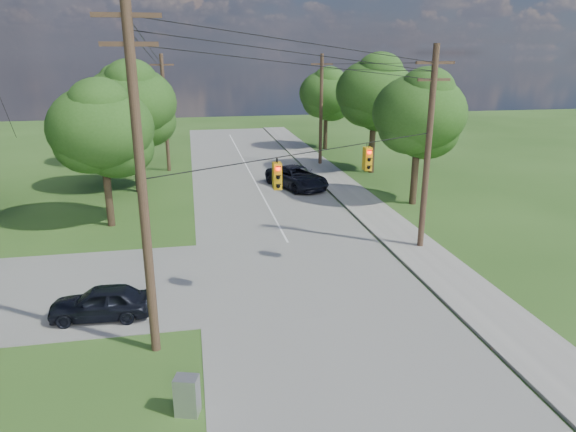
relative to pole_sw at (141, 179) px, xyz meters
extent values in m
plane|color=#2B4D19|center=(4.60, -0.40, -6.23)|extent=(140.00, 140.00, 0.00)
cube|color=gray|center=(6.60, 4.60, -6.21)|extent=(10.00, 100.00, 0.03)
cube|color=#A7A39C|center=(13.30, 4.60, -6.17)|extent=(2.60, 100.00, 0.12)
cylinder|color=brown|center=(0.00, 0.00, -0.23)|extent=(0.32, 0.32, 12.00)
cube|color=brown|center=(0.00, 0.00, 4.87)|extent=(2.00, 0.12, 0.14)
cube|color=brown|center=(0.00, 0.00, 4.07)|extent=(1.70, 0.12, 0.14)
cylinder|color=brown|center=(13.50, 7.60, -0.98)|extent=(0.32, 0.32, 10.50)
cube|color=brown|center=(13.50, 7.60, 3.37)|extent=(2.00, 0.12, 0.14)
cube|color=brown|center=(13.50, 7.60, 2.57)|extent=(1.70, 0.12, 0.14)
cylinder|color=brown|center=(13.50, 29.60, -1.23)|extent=(0.32, 0.32, 10.00)
cube|color=brown|center=(13.50, 29.60, 2.87)|extent=(2.00, 0.12, 0.14)
cylinder|color=brown|center=(-0.40, 29.60, -1.23)|extent=(0.32, 0.32, 10.00)
cube|color=brown|center=(-0.40, 29.60, 2.87)|extent=(2.00, 0.12, 0.14)
cylinder|color=black|center=(6.75, 3.80, 4.12)|extent=(13.52, 7.63, 1.53)
cylinder|color=black|center=(6.75, 3.80, 3.72)|extent=(13.52, 7.63, 1.53)
cylinder|color=black|center=(6.75, 3.80, 3.32)|extent=(13.52, 7.63, 1.53)
cylinder|color=black|center=(13.50, 18.60, 3.12)|extent=(0.03, 22.00, 0.53)
cylinder|color=black|center=(-0.20, 14.80, 3.87)|extent=(0.43, 29.60, 2.03)
cylinder|color=black|center=(13.50, 18.60, 2.72)|extent=(0.03, 22.00, 0.53)
cylinder|color=black|center=(-0.20, 14.80, 3.47)|extent=(0.43, 29.60, 2.03)
cylinder|color=black|center=(6.75, 3.80, -0.03)|extent=(13.52, 7.63, 0.04)
cube|color=#EDA90D|center=(4.86, 2.62, -0.75)|extent=(0.32, 0.22, 1.05)
sphere|color=#FF0C05|center=(4.86, 2.48, -0.40)|extent=(0.17, 0.17, 0.17)
cube|color=#EDA90D|center=(4.86, 2.86, -0.75)|extent=(0.32, 0.22, 1.05)
sphere|color=#FF0C05|center=(4.86, 3.00, -0.40)|extent=(0.17, 0.17, 0.17)
cube|color=#EDA90D|center=(9.45, 5.20, -0.75)|extent=(0.32, 0.22, 1.05)
sphere|color=#FF0C05|center=(9.45, 5.06, -0.40)|extent=(0.17, 0.17, 0.17)
cube|color=#EDA90D|center=(9.45, 5.44, -0.75)|extent=(0.32, 0.22, 1.05)
sphere|color=#FF0C05|center=(9.45, 5.58, -0.40)|extent=(0.17, 0.17, 0.17)
cylinder|color=#463423|center=(-3.40, 14.60, -4.65)|extent=(0.45, 0.45, 3.15)
ellipsoid|color=#275118|center=(-3.40, 14.60, -0.29)|extent=(6.00, 6.00, 4.92)
cylinder|color=#463423|center=(-2.40, 22.60, -4.48)|extent=(0.50, 0.50, 3.50)
ellipsoid|color=#275118|center=(-2.40, 22.60, 0.37)|extent=(6.40, 6.40, 5.25)
cylinder|color=#463423|center=(-4.40, 32.60, -4.57)|extent=(0.48, 0.47, 3.32)
ellipsoid|color=#275118|center=(-4.40, 32.60, 0.04)|extent=(6.00, 6.00, 4.92)
cylinder|color=#463423|center=(16.60, 15.60, -4.57)|extent=(0.48, 0.48, 3.32)
ellipsoid|color=#275118|center=(16.60, 15.60, 0.04)|extent=(6.20, 6.20, 5.08)
cylinder|color=#463423|center=(17.10, 25.60, -4.39)|extent=(0.52, 0.52, 3.67)
ellipsoid|color=#275118|center=(17.10, 25.60, 0.70)|extent=(6.60, 6.60, 5.41)
cylinder|color=#463423|center=(16.10, 37.60, -4.65)|extent=(0.45, 0.45, 3.15)
ellipsoid|color=#275118|center=(16.10, 37.60, -0.29)|extent=(5.80, 5.80, 4.76)
imported|color=black|center=(-2.20, 2.70, -5.52)|extent=(4.03, 1.84, 1.34)
imported|color=black|center=(9.57, 21.44, -5.38)|extent=(4.72, 6.48, 1.64)
cube|color=#97999D|center=(1.10, -3.68, -5.62)|extent=(0.79, 0.66, 1.22)
camera|label=1|loc=(1.62, -16.53, 3.82)|focal=32.00mm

